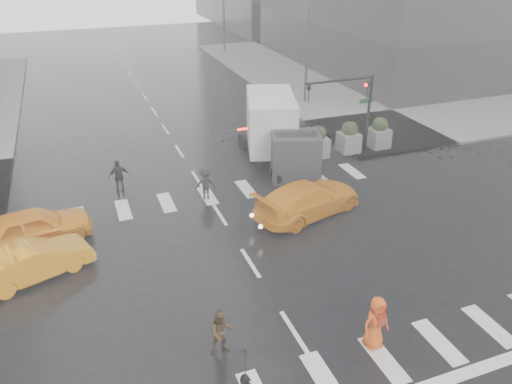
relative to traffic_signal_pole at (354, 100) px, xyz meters
name	(u,v)px	position (x,y,z in m)	size (l,w,h in m)	color
ground	(250,263)	(-9.01, -8.01, -3.22)	(120.00, 120.00, 0.00)	black
sidewalk_ne	(404,93)	(10.49, 9.49, -3.14)	(35.00, 35.00, 0.15)	slate
road_markings	(250,263)	(-9.01, -8.01, -3.21)	(18.00, 48.00, 0.01)	silver
traffic_signal_pole	(354,100)	(0.00, 0.00, 0.00)	(4.45, 0.42, 4.50)	black
street_lamp_near	(306,35)	(1.86, 9.99, 1.73)	(2.15, 0.22, 9.00)	#59595B
street_lamp_far	(222,4)	(1.86, 29.99, 1.73)	(2.15, 0.22, 9.00)	#59595B
planter_west	(317,142)	(-2.01, 0.19, -2.23)	(1.10, 1.10, 1.80)	slate
planter_mid	(349,138)	(-0.01, 0.19, -2.23)	(1.10, 1.10, 1.80)	slate
planter_east	(379,133)	(1.99, 0.19, -2.23)	(1.10, 1.10, 1.80)	slate
pedestrian_black	(246,374)	(-11.52, -14.55, -1.57)	(1.09, 1.10, 2.43)	black
pedestrian_brown	(222,332)	(-11.38, -12.01, -2.47)	(0.73, 0.57, 1.50)	#412B17
pedestrian_orange	(376,323)	(-6.99, -13.40, -2.32)	(0.90, 0.62, 1.77)	#F05310
pedestrian_far_a	(119,176)	(-12.87, -0.13, -2.37)	(0.99, 0.60, 1.69)	black
pedestrian_far_b	(206,184)	(-9.14, -2.29, -2.43)	(1.02, 0.56, 1.58)	black
taxi_front	(34,227)	(-16.64, -3.58, -2.46)	(1.78, 4.43, 1.51)	orange
taxi_mid	(34,261)	(-16.63, -6.01, -2.54)	(1.43, 4.09, 1.35)	orange
taxi_rear	(308,199)	(-5.26, -5.32, -2.46)	(2.13, 4.63, 1.52)	orange
box_truck	(277,130)	(-4.32, 0.53, -1.34)	(2.49, 6.63, 3.52)	white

